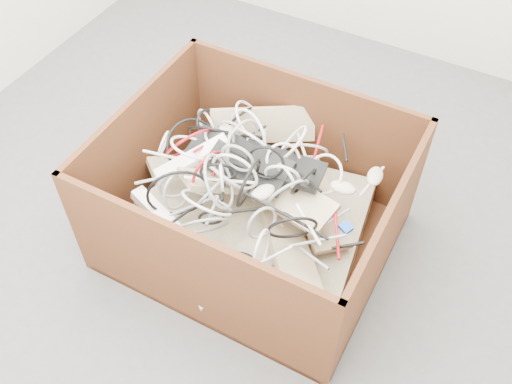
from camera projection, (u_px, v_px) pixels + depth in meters
The scene contains 8 objects.
ground at pixel (230, 198), 2.75m from camera, with size 3.00×3.00×0.00m, color #4D4D4F.
cardboard_box at pixel (251, 217), 2.48m from camera, with size 1.11×0.93×0.59m.
keyboard_pile at pixel (252, 189), 2.40m from camera, with size 0.97×0.96×0.33m.
mice_scatter at pixel (258, 198), 2.29m from camera, with size 0.80×0.72×0.19m.
power_strip_left at pixel (193, 159), 2.39m from camera, with size 0.32×0.06×0.04m, color white.
power_strip_right at pixel (159, 215), 2.27m from camera, with size 0.28×0.06×0.04m, color white.
vga_plug at pixel (346, 227), 2.20m from camera, with size 0.04×0.04×0.02m, color blue.
cable_tangle at pixel (235, 166), 2.32m from camera, with size 0.95×0.80×0.39m.
Camera 1 is at (0.95, -1.50, 2.09)m, focal length 41.30 mm.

